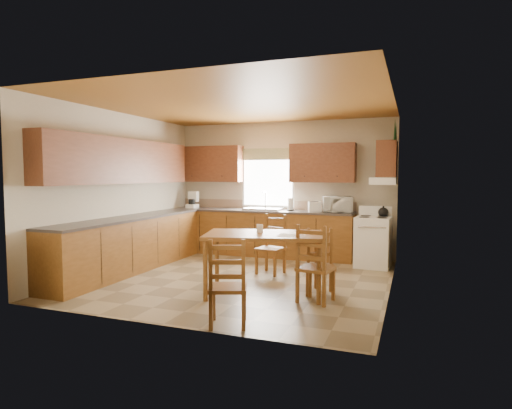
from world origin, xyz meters
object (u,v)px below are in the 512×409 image
(stove, at_px, (373,242))
(chair_far_right, at_px, (321,262))
(chair_far_left, at_px, (271,245))
(chair_near_left, at_px, (228,282))
(chair_near_right, at_px, (316,263))
(dining_table, at_px, (264,264))
(microwave, at_px, (337,204))

(stove, height_order, chair_far_right, chair_far_right)
(chair_far_left, bearing_deg, chair_near_left, -70.88)
(chair_near_right, height_order, chair_far_left, chair_near_right)
(stove, bearing_deg, dining_table, -114.01)
(chair_near_right, xyz_separation_m, chair_far_right, (-0.01, 0.35, -0.06))
(dining_table, xyz_separation_m, chair_near_left, (0.03, -1.26, 0.06))
(dining_table, relative_size, chair_far_right, 1.78)
(stove, distance_m, chair_far_right, 2.13)
(microwave, height_order, chair_far_right, microwave)
(chair_far_left, bearing_deg, microwave, 72.15)
(stove, relative_size, chair_far_right, 0.99)
(chair_near_left, xyz_separation_m, chair_far_left, (-0.33, 2.45, 0.00))
(microwave, height_order, chair_far_left, microwave)
(microwave, xyz_separation_m, chair_far_left, (-0.83, -1.49, -0.59))
(stove, bearing_deg, chair_near_left, -104.61)
(dining_table, xyz_separation_m, chair_near_right, (0.73, -0.08, 0.08))
(chair_near_left, relative_size, chair_far_left, 0.99)
(chair_near_left, xyz_separation_m, chair_near_right, (0.70, 1.18, 0.02))
(microwave, distance_m, chair_near_right, 2.82)
(dining_table, bearing_deg, chair_far_right, 5.58)
(microwave, bearing_deg, chair_far_right, -100.85)
(stove, distance_m, microwave, 1.01)
(dining_table, xyz_separation_m, chair_far_left, (-0.30, 1.19, 0.06))
(chair_far_left, height_order, chair_far_right, chair_far_left)
(microwave, xyz_separation_m, chair_near_right, (0.20, -2.76, -0.57))
(stove, bearing_deg, chair_near_right, -97.86)
(chair_near_right, relative_size, chair_far_left, 1.03)
(chair_far_right, bearing_deg, chair_far_left, 119.42)
(stove, height_order, chair_near_left, chair_near_left)
(chair_near_right, height_order, chair_far_right, chair_near_right)
(chair_near_left, distance_m, chair_far_right, 1.68)
(microwave, height_order, chair_near_right, microwave)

